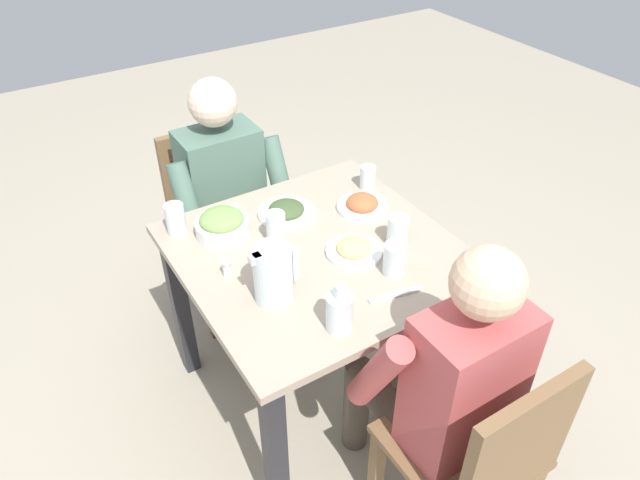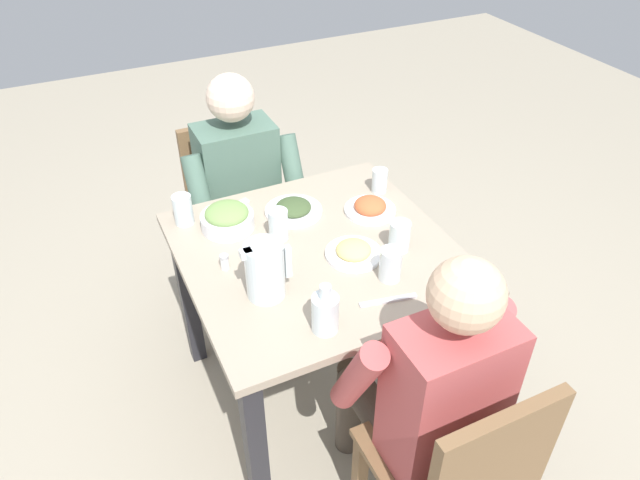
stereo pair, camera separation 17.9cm
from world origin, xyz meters
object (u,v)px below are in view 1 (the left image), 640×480
Objects in this scene: salad_bowl at (222,224)px; chair_near at (482,456)px; plate_fries at (354,249)px; water_glass_far_left at (276,227)px; diner_near at (441,375)px; plate_dolmas at (286,211)px; water_glass_near_left at (398,231)px; water_glass_near_right at (368,177)px; dining_table at (318,278)px; water_glass_center at (394,259)px; chair_far at (216,212)px; plate_rice_curry at (362,204)px; diner_far at (233,207)px; salt_shaker at (227,269)px; oil_carafe at (340,314)px; water_pitcher at (273,274)px; water_glass_by_pitcher at (176,219)px.

chair_near is at bearing -73.02° from salad_bowl.
plate_fries is 1.70× the size of water_glass_far_left.
diner_near reaches higher than plate_dolmas.
diner_near is 10.10× the size of water_glass_far_left.
water_glass_far_left reaches higher than chair_near.
plate_dolmas is 0.43m from water_glass_near_left.
water_glass_far_left is at bearing -166.20° from water_glass_near_right.
dining_table is 0.33m from water_glass_center.
chair_far is 0.79m from plate_rice_curry.
water_glass_near_left is at bearing -24.16° from dining_table.
water_glass_far_left is (-0.19, 0.20, 0.04)m from plate_fries.
salad_bowl is at bearing 132.67° from dining_table.
water_glass_near_right reaches higher than dining_table.
diner_far is 0.77m from water_glass_near_left.
salad_bowl is (-0.17, -0.52, 0.31)m from chair_far.
chair_near reaches higher than salt_shaker.
plate_fries is 3.57× the size of salt_shaker.
diner_near reaches higher than plate_fries.
plate_rice_curry is 3.56× the size of salt_shaker.
plate_dolmas is at bearing -3.14° from salad_bowl.
water_glass_far_left is (0.14, -0.14, 0.01)m from salad_bowl.
plate_fries is (0.02, 0.69, 0.29)m from chair_near.
oil_carafe reaches higher than salad_bowl.
plate_rice_curry is at bearing 8.15° from salt_shaker.
water_glass_far_left is at bearing 104.00° from diner_near.
water_glass_far_left is (0.14, 0.25, -0.04)m from water_pitcher.
water_glass_by_pitcher is 0.78m from water_glass_center.
water_glass_by_pitcher is at bearing 115.89° from diner_near.
chair_near is at bearing -86.40° from plate_dolmas.
diner_far is at bearing 114.95° from water_glass_near_left.
water_glass_near_right is 0.72m from salt_shaker.
water_glass_far_left is (-0.47, -0.12, 0.01)m from water_glass_near_right.
oil_carafe is (-0.23, -0.27, 0.04)m from plate_fries.
water_glass_near_left is 0.46m from oil_carafe.
water_glass_center is 2.07× the size of salt_shaker.
plate_fries is at bearing -75.80° from plate_dolmas.
chair_near reaches higher than plate_dolmas.
diner_near is (0.00, 0.20, 0.14)m from chair_near.
chair_far is 3.99× the size of plate_dolmas.
chair_far is at bearing 54.15° from water_glass_by_pitcher.
dining_table is 0.24m from water_glass_far_left.
chair_near is 0.96m from plate_rice_curry.
water_glass_by_pitcher is 0.32m from salt_shaker.
water_glass_far_left reaches higher than salt_shaker.
water_pitcher is at bearing 116.33° from chair_near.
water_glass_far_left is (-0.35, 0.23, 0.00)m from water_glass_near_left.
chair_far reaches higher than plate_dolmas.
water_glass_by_pitcher is (-0.45, 1.12, 0.33)m from chair_near.
water_glass_near_right is 0.52m from water_glass_center.
water_glass_near_left is at bearing 2.28° from water_pitcher.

